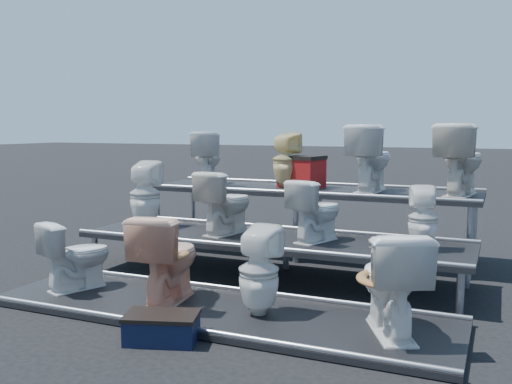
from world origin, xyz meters
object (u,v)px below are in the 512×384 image
at_px(toilet_4, 145,194).
at_px(toilet_5, 226,202).
at_px(toilet_8, 207,158).
at_px(red_crate, 302,173).
at_px(toilet_3, 391,281).
at_px(step_stool, 162,330).
at_px(toilet_1, 167,258).
at_px(toilet_2, 259,271).
at_px(toilet_6, 316,210).
at_px(toilet_11, 460,160).
at_px(toilet_9, 285,160).
at_px(toilet_7, 423,218).
at_px(toilet_10, 370,158).
at_px(toilet_0, 76,255).

xyz_separation_m(toilet_4, toilet_5, (1.07, 0.00, -0.04)).
distance_m(toilet_8, red_crate, 1.36).
relative_size(toilet_3, step_stool, 1.52).
distance_m(toilet_1, toilet_2, 0.91).
bearing_deg(toilet_6, toilet_5, 19.72).
height_order(toilet_3, step_stool, toilet_3).
bearing_deg(step_stool, toilet_8, 94.85).
bearing_deg(toilet_11, toilet_1, 57.52).
height_order(toilet_1, toilet_8, toilet_8).
distance_m(toilet_11, red_crate, 1.97).
distance_m(toilet_8, toilet_9, 1.16).
xyz_separation_m(toilet_6, step_stool, (-0.60, -2.03, -0.69)).
distance_m(toilet_3, toilet_7, 1.34).
bearing_deg(red_crate, toilet_9, -138.24).
bearing_deg(toilet_4, red_crate, -146.56).
bearing_deg(toilet_7, toilet_6, -11.59).
height_order(toilet_11, red_crate, toilet_11).
xyz_separation_m(toilet_4, toilet_9, (1.29, 1.30, 0.36)).
bearing_deg(toilet_3, red_crate, -83.28).
distance_m(toilet_4, toilet_6, 2.12).
relative_size(toilet_4, step_stool, 1.46).
relative_size(toilet_9, toilet_11, 0.87).
distance_m(toilet_9, toilet_11, 2.14).
bearing_deg(toilet_10, toilet_7, 124.41).
xyz_separation_m(toilet_8, toilet_11, (3.30, 0.00, 0.05)).
bearing_deg(toilet_0, toilet_9, -92.82).
distance_m(toilet_0, toilet_7, 3.40).
height_order(toilet_5, toilet_9, toilet_9).
bearing_deg(toilet_6, step_stool, 93.34).
bearing_deg(toilet_9, red_crate, -135.57).
bearing_deg(toilet_10, toilet_5, 47.15).
xyz_separation_m(toilet_4, toilet_11, (3.43, 1.30, 0.42)).
bearing_deg(toilet_0, toilet_4, -64.43).
bearing_deg(toilet_8, red_crate, 160.33).
xyz_separation_m(toilet_7, toilet_9, (-1.91, 1.30, 0.45)).
distance_m(toilet_0, toilet_3, 3.05).
distance_m(toilet_2, toilet_10, 2.75).
bearing_deg(toilet_5, toilet_4, 12.96).
relative_size(toilet_2, toilet_3, 0.93).
bearing_deg(toilet_11, toilet_5, 37.92).
distance_m(toilet_9, toilet_10, 1.11).
distance_m(toilet_0, toilet_9, 2.98).
xyz_separation_m(toilet_7, toilet_11, (0.23, 1.30, 0.50)).
bearing_deg(step_stool, toilet_6, 55.75).
height_order(toilet_2, toilet_6, toilet_6).
height_order(toilet_6, toilet_7, toilet_6).
distance_m(toilet_0, toilet_1, 1.05).
bearing_deg(toilet_5, toilet_11, -138.20).
xyz_separation_m(toilet_11, red_crate, (-1.95, 0.10, -0.23)).
distance_m(toilet_6, toilet_9, 1.60).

